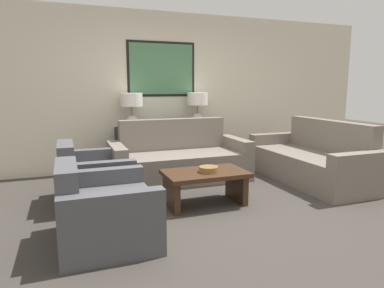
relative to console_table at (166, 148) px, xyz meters
name	(u,v)px	position (x,y,z in m)	size (l,w,h in m)	color
ground_plane	(216,209)	(0.00, -2.06, -0.37)	(20.00, 20.00, 0.00)	#3D3833
back_wall	(161,91)	(0.00, 0.28, 0.96)	(8.18, 0.12, 2.65)	beige
console_table	(166,148)	(0.00, 0.00, 0.00)	(1.66, 0.40, 0.75)	black
table_lamp_left	(132,104)	(-0.57, 0.00, 0.76)	(0.35, 0.35, 0.56)	silver
table_lamp_right	(197,103)	(0.57, 0.00, 0.76)	(0.35, 0.35, 0.56)	silver
couch_by_back_wall	(179,161)	(0.00, -0.69, -0.08)	(2.05, 0.90, 0.91)	slate
couch_by_side	(312,161)	(1.87, -1.44, -0.08)	(0.90, 2.05, 0.91)	slate
coffee_table	(205,181)	(-0.06, -1.87, -0.08)	(0.98, 0.60, 0.41)	#3D2616
decorative_bowl	(209,169)	(-0.03, -1.91, 0.07)	(0.23, 0.23, 0.07)	olive
armchair_near_back_wall	(93,180)	(-1.31, -1.28, -0.10)	(0.84, 0.98, 0.75)	#4C4C51
armchair_near_camera	(104,213)	(-1.31, -2.46, -0.10)	(0.84, 0.98, 0.75)	#4C4C51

